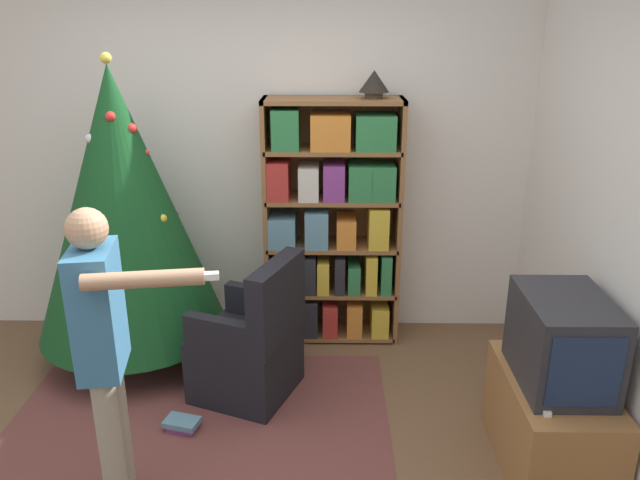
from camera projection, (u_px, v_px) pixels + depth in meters
name	position (u px, v px, depth m)	size (l,w,h in m)	color
wall_back	(260.00, 158.00, 4.50)	(8.00, 0.10, 2.60)	silver
area_rug	(194.00, 439.00, 3.54)	(2.24, 1.86, 0.01)	brown
bookshelf	(332.00, 224.00, 4.41)	(0.95, 0.33, 1.76)	brown
tv_stand	(550.00, 423.00, 3.27)	(0.49, 0.84, 0.52)	#996638
television	(563.00, 341.00, 3.10)	(0.41, 0.59, 0.46)	#28282D
game_remote	(544.00, 408.00, 2.94)	(0.04, 0.12, 0.02)	white
christmas_tree	(122.00, 206.00, 4.05)	(1.25, 1.25, 2.07)	#4C3323
armchair	(251.00, 348.00, 3.88)	(0.74, 0.73, 0.92)	black
standing_person	(104.00, 343.00, 2.77)	(0.67, 0.47, 1.53)	#9E937F
table_lamp	(374.00, 82.00, 4.08)	(0.20, 0.20, 0.18)	#473828
book_pile_near_tree	(203.00, 381.00, 4.05)	(0.22, 0.19, 0.06)	orange
book_pile_by_chair	(182.00, 424.00, 3.62)	(0.22, 0.17, 0.07)	#843889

